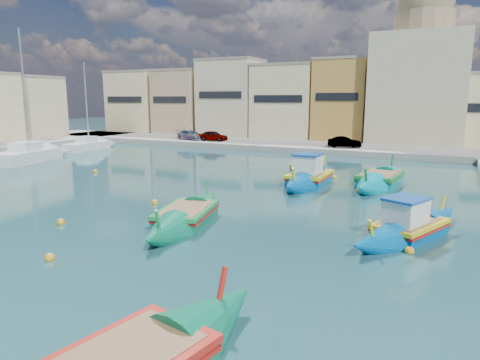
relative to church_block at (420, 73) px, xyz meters
The scene contains 13 objects.
ground 42.08m from the church_block, 104.04° to the right, with size 160.00×160.00×0.00m, color #122F38.
north_quay 15.16m from the church_block, 141.34° to the right, with size 80.00×8.00×0.60m, color gray.
north_townhouses 4.81m from the church_block, 169.17° to the right, with size 83.20×7.87×10.19m.
church_block is the anchor object (origin of this frame).
parked_cars 22.57m from the church_block, 153.62° to the right, with size 22.76×2.54×1.22m.
luzzu_turquoise_cabin 36.50m from the church_block, 85.78° to the right, with size 4.84×8.39×2.68m.
luzzu_blue_cabin 28.22m from the church_block, 99.45° to the right, with size 2.33×9.12×3.23m.
luzzu_cyan_mid 26.21m from the church_block, 90.40° to the right, with size 3.11×9.75×2.83m.
luzzu_green 26.07m from the church_block, 102.48° to the right, with size 5.88×7.92×2.52m.
luzzu_blue_south 39.39m from the church_block, 100.17° to the right, with size 4.09×9.19×2.59m.
yacht_north 37.63m from the church_block, 150.72° to the right, with size 2.92×7.79×10.15m.
yacht_midnorth 41.12m from the church_block, 138.39° to the right, with size 4.27×9.14×12.48m.
mooring_buoys 36.05m from the church_block, 102.42° to the right, with size 23.76×20.37×0.36m.
Camera 1 is at (13.90, -13.91, 5.70)m, focal length 32.00 mm.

